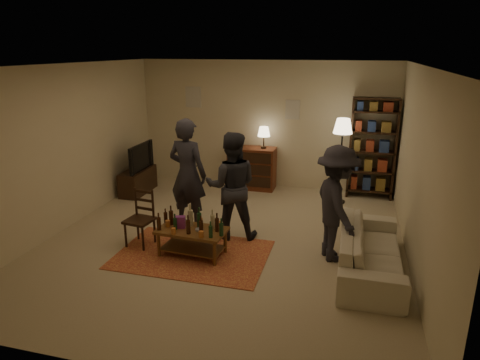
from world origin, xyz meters
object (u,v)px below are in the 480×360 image
(coffee_table, at_px, (192,231))
(dresser, at_px, (252,167))
(person_left, at_px, (188,174))
(person_right, at_px, (231,186))
(floor_lamp, at_px, (343,132))
(sofa, at_px, (371,250))
(bookshelf, at_px, (372,147))
(dining_chair, at_px, (141,216))
(tv_stand, at_px, (138,175))
(person_by_sofa, at_px, (337,204))

(coffee_table, bearing_deg, dresser, 87.83)
(person_left, bearing_deg, person_right, 176.15)
(dresser, height_order, person_left, person_left)
(coffee_table, height_order, floor_lamp, floor_lamp)
(coffee_table, bearing_deg, person_right, 63.55)
(floor_lamp, xyz_separation_m, sofa, (0.54, -2.67, -1.11))
(person_left, xyz_separation_m, person_right, (0.82, -0.22, -0.07))
(floor_lamp, bearing_deg, person_left, -142.26)
(coffee_table, bearing_deg, bookshelf, 52.73)
(dining_chair, bearing_deg, bookshelf, 50.70)
(tv_stand, bearing_deg, sofa, -25.34)
(bookshelf, height_order, person_right, bookshelf)
(sofa, bearing_deg, dining_chair, 90.69)
(dresser, height_order, bookshelf, bookshelf)
(floor_lamp, bearing_deg, coffee_table, -124.71)
(dresser, relative_size, floor_lamp, 0.82)
(dresser, relative_size, person_left, 0.73)
(person_right, bearing_deg, floor_lamp, -141.10)
(tv_stand, bearing_deg, person_left, -39.54)
(bookshelf, distance_m, floor_lamp, 0.86)
(bookshelf, bearing_deg, floor_lamp, -138.86)
(dresser, bearing_deg, coffee_table, -92.17)
(dresser, bearing_deg, tv_stand, -157.93)
(person_left, relative_size, person_by_sofa, 1.12)
(dresser, relative_size, sofa, 0.65)
(dining_chair, distance_m, sofa, 3.40)
(sofa, bearing_deg, floor_lamp, 11.38)
(floor_lamp, bearing_deg, person_right, -127.40)
(bookshelf, bearing_deg, sofa, -90.82)
(dresser, distance_m, person_left, 2.42)
(dresser, bearing_deg, sofa, -52.46)
(dresser, xyz_separation_m, bookshelf, (2.44, 0.07, 0.56))
(tv_stand, bearing_deg, coffee_table, -48.29)
(dresser, bearing_deg, dining_chair, -107.71)
(bookshelf, relative_size, person_right, 1.17)
(coffee_table, distance_m, person_left, 1.21)
(tv_stand, height_order, person_by_sofa, person_by_sofa)
(dining_chair, bearing_deg, dresser, 79.91)
(coffee_table, height_order, tv_stand, tv_stand)
(bookshelf, bearing_deg, person_left, -141.57)
(tv_stand, xyz_separation_m, person_right, (2.51, -1.62, 0.48))
(coffee_table, bearing_deg, dining_chair, 170.60)
(dining_chair, bearing_deg, person_by_sofa, 13.30)
(tv_stand, distance_m, sofa, 5.14)
(person_by_sofa, bearing_deg, dining_chair, 73.12)
(dining_chair, xyz_separation_m, tv_stand, (-1.25, 2.24, -0.08))
(dresser, distance_m, person_by_sofa, 3.45)
(dresser, xyz_separation_m, person_by_sofa, (1.89, -2.87, 0.36))
(person_by_sofa, bearing_deg, floor_lamp, -21.67)
(bookshelf, bearing_deg, tv_stand, -168.20)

